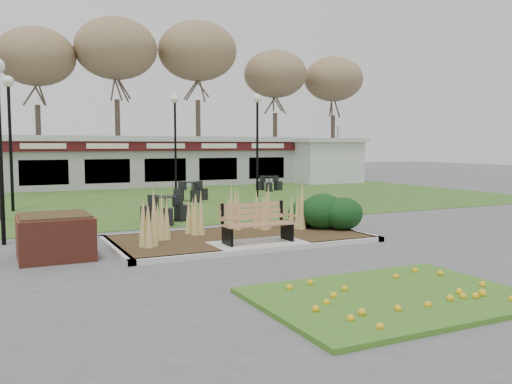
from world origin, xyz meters
name	(u,v)px	position (x,y,z in m)	size (l,w,h in m)	color
ground	(261,249)	(0.00, 0.00, 0.00)	(100.00, 100.00, 0.00)	#515154
lawn	(137,201)	(0.00, 12.00, 0.01)	(34.00, 16.00, 0.02)	#2B571B
flower_bed	(392,295)	(0.00, -4.60, 0.07)	(4.20, 3.00, 0.16)	#25631C
planting_bed	(281,222)	(1.27, 1.35, 0.37)	(6.75, 3.40, 1.27)	#372B16
park_bench	(256,223)	(0.00, 0.25, 0.59)	(1.70, 0.66, 0.93)	#9D6D47
brick_planter	(55,236)	(-4.40, 1.00, 0.48)	(1.50, 1.50, 0.95)	brown
food_pavilion	(103,162)	(0.00, 19.96, 1.48)	(24.60, 3.40, 2.90)	gray
service_hut	(325,160)	(13.50, 18.00, 1.45)	(4.40, 3.40, 2.83)	silver
tree_backdrop	(79,57)	(0.00, 28.00, 8.36)	(47.24, 5.24, 10.36)	#47382B
lamp_post_mid_right	(257,122)	(5.40, 11.24, 3.44)	(0.39, 0.39, 4.72)	black
lamp_post_far_right	(175,122)	(2.65, 14.87, 3.54)	(0.40, 0.40, 4.86)	black
lamp_post_far_left	(9,113)	(-4.94, 10.23, 3.54)	(0.40, 0.40, 4.86)	black
bistro_set_a	(166,214)	(-0.79, 5.00, 0.29)	(1.50, 1.49, 0.82)	black
bistro_set_c	(192,195)	(2.08, 10.79, 0.29)	(1.53, 1.39, 0.81)	black
bistro_set_d	(269,186)	(7.48, 14.07, 0.27)	(1.25, 1.42, 0.75)	black
patio_umbrella	(338,157)	(14.47, 18.00, 1.60)	(2.04, 2.08, 2.52)	black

